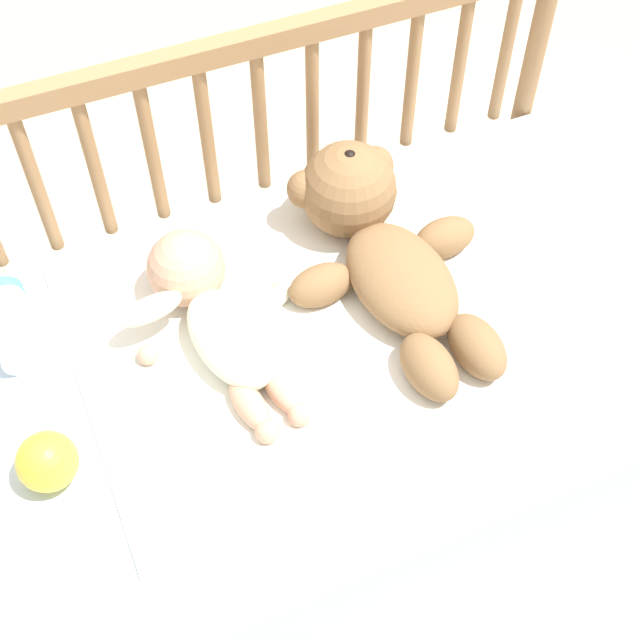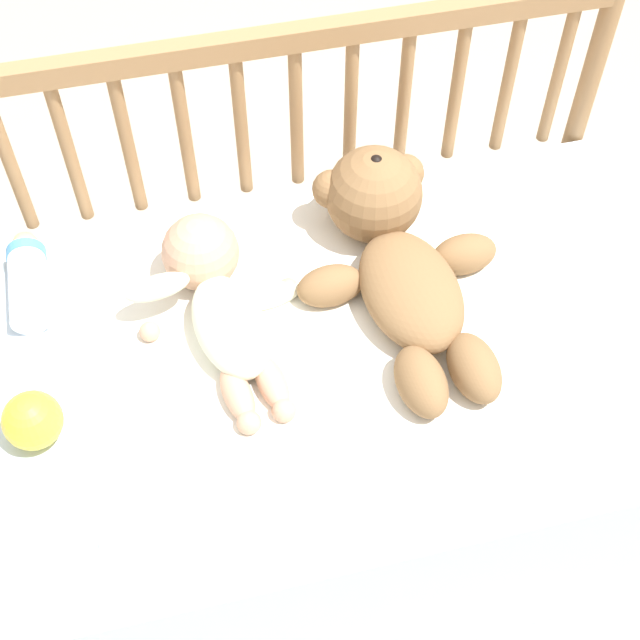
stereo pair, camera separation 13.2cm
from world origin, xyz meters
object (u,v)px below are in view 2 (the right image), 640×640
(teddy_bear, at_px, (395,250))
(toy_ball, at_px, (33,420))
(baby_bottle, at_px, (28,278))
(baby, at_px, (219,298))

(teddy_bear, distance_m, toy_ball, 0.60)
(baby_bottle, distance_m, toy_ball, 0.27)
(teddy_bear, relative_size, toy_ball, 5.68)
(teddy_bear, relative_size, baby_bottle, 2.61)
(toy_ball, bearing_deg, baby, 27.29)
(teddy_bear, bearing_deg, toy_ball, -163.62)
(baby_bottle, bearing_deg, toy_ball, -90.35)
(teddy_bear, height_order, toy_ball, teddy_bear)
(baby_bottle, height_order, toy_ball, toy_ball)
(teddy_bear, bearing_deg, baby, -175.97)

